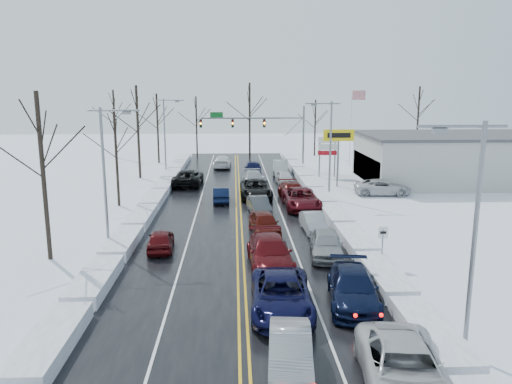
{
  "coord_description": "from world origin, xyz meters",
  "views": [
    {
      "loc": [
        -0.32,
        -35.25,
        10.09
      ],
      "look_at": [
        1.29,
        1.37,
        2.5
      ],
      "focal_mm": 35.0,
      "sensor_mm": 36.0,
      "label": 1
    }
  ],
  "objects_px": {
    "dealership_building": "(456,158)",
    "oncoming_car_0": "(221,202)",
    "traffic_signal_mast": "(264,126)",
    "flagpole": "(352,121)",
    "tires_plus_sign": "(339,139)"
  },
  "relations": [
    {
      "from": "dealership_building",
      "to": "oncoming_car_0",
      "type": "bearing_deg",
      "value": -160.88
    },
    {
      "from": "traffic_signal_mast",
      "to": "dealership_building",
      "type": "xyz_separation_m",
      "value": [
        20.53,
        -9.99,
        -2.82
      ]
    },
    {
      "from": "traffic_signal_mast",
      "to": "oncoming_car_0",
      "type": "xyz_separation_m",
      "value": [
        -5.0,
        -18.84,
        -5.48
      ]
    },
    {
      "from": "flagpole",
      "to": "oncoming_car_0",
      "type": "bearing_deg",
      "value": -128.73
    },
    {
      "from": "tires_plus_sign",
      "to": "flagpole",
      "type": "height_order",
      "value": "flagpole"
    },
    {
      "from": "oncoming_car_0",
      "to": "dealership_building",
      "type": "bearing_deg",
      "value": -162.75
    },
    {
      "from": "flagpole",
      "to": "tires_plus_sign",
      "type": "bearing_deg",
      "value": -108.44
    },
    {
      "from": "dealership_building",
      "to": "flagpole",
      "type": "bearing_deg",
      "value": 126.27
    },
    {
      "from": "flagpole",
      "to": "dealership_building",
      "type": "bearing_deg",
      "value": -53.73
    },
    {
      "from": "traffic_signal_mast",
      "to": "tires_plus_sign",
      "type": "distance_m",
      "value": 13.92
    },
    {
      "from": "traffic_signal_mast",
      "to": "oncoming_car_0",
      "type": "height_order",
      "value": "traffic_signal_mast"
    },
    {
      "from": "dealership_building",
      "to": "oncoming_car_0",
      "type": "xyz_separation_m",
      "value": [
        -25.53,
        -8.85,
        -2.66
      ]
    },
    {
      "from": "traffic_signal_mast",
      "to": "oncoming_car_0",
      "type": "bearing_deg",
      "value": -104.86
    },
    {
      "from": "flagpole",
      "to": "dealership_building",
      "type": "xyz_separation_m",
      "value": [
        8.8,
        -12.0,
        -3.27
      ]
    },
    {
      "from": "tires_plus_sign",
      "to": "flagpole",
      "type": "bearing_deg",
      "value": 71.56
    }
  ]
}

